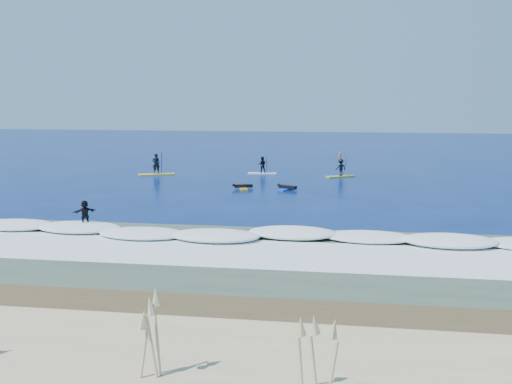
# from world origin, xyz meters

# --- Properties ---
(ground) EXTENTS (160.00, 160.00, 0.00)m
(ground) POSITION_xyz_m (0.00, 0.00, 0.00)
(ground) COLOR #03154A
(ground) RESTS_ON ground
(wet_sand_strip) EXTENTS (90.00, 5.00, 0.08)m
(wet_sand_strip) POSITION_xyz_m (0.00, -21.50, 0.00)
(wet_sand_strip) COLOR #493822
(wet_sand_strip) RESTS_ON ground
(shallow_water) EXTENTS (90.00, 13.00, 0.01)m
(shallow_water) POSITION_xyz_m (0.00, -14.00, 0.01)
(shallow_water) COLOR #364A39
(shallow_water) RESTS_ON ground
(breaking_wave) EXTENTS (40.00, 6.00, 0.30)m
(breaking_wave) POSITION_xyz_m (0.00, -10.00, 0.00)
(breaking_wave) COLOR white
(breaking_wave) RESTS_ON ground
(whitewater) EXTENTS (34.00, 5.00, 0.02)m
(whitewater) POSITION_xyz_m (0.00, -13.00, 0.00)
(whitewater) COLOR silver
(whitewater) RESTS_ON ground
(dune_grass) EXTENTS (40.00, 4.00, 1.70)m
(dune_grass) POSITION_xyz_m (0.00, -27.00, 1.85)
(dune_grass) COLOR #CBB97D
(dune_grass) RESTS_ON dune
(sup_paddler_left) EXTENTS (3.44, 2.09, 2.37)m
(sup_paddler_left) POSITION_xyz_m (-9.89, 12.81, 0.74)
(sup_paddler_left) COLOR yellow
(sup_paddler_left) RESTS_ON ground
(sup_paddler_center) EXTENTS (2.81, 1.04, 1.92)m
(sup_paddler_center) POSITION_xyz_m (0.01, 14.97, 0.72)
(sup_paddler_center) COLOR white
(sup_paddler_center) RESTS_ON ground
(sup_paddler_right) EXTENTS (2.74, 1.95, 1.93)m
(sup_paddler_right) POSITION_xyz_m (7.52, 13.94, 0.75)
(sup_paddler_right) COLOR gold
(sup_paddler_right) RESTS_ON ground
(prone_paddler_near) EXTENTS (1.65, 2.18, 0.44)m
(prone_paddler_near) POSITION_xyz_m (-0.37, 5.97, 0.15)
(prone_paddler_near) COLOR gold
(prone_paddler_near) RESTS_ON ground
(prone_paddler_far) EXTENTS (1.65, 2.20, 0.45)m
(prone_paddler_far) POSITION_xyz_m (3.24, 5.99, 0.15)
(prone_paddler_far) COLOR blue
(prone_paddler_far) RESTS_ON ground
(wave_surfer) EXTENTS (1.96, 1.81, 1.52)m
(wave_surfer) POSITION_xyz_m (-6.78, -9.34, 0.85)
(wave_surfer) COLOR silver
(wave_surfer) RESTS_ON breaking_wave
(marker_buoy) EXTENTS (0.30, 0.30, 0.71)m
(marker_buoy) POSITION_xyz_m (7.41, 31.18, 0.31)
(marker_buoy) COLOR #F95E16
(marker_buoy) RESTS_ON ground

